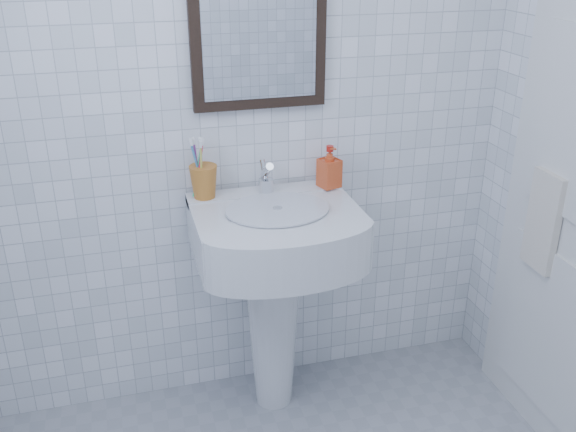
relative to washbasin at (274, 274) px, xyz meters
name	(u,v)px	position (x,y,z in m)	size (l,w,h in m)	color
wall_back	(236,106)	(-0.09, 0.21, 0.62)	(2.20, 0.02, 2.50)	white
washbasin	(274,274)	(0.00, 0.00, 0.00)	(0.61, 0.44, 0.93)	silver
faucet	(266,180)	(0.00, 0.11, 0.35)	(0.06, 0.12, 0.14)	silver
toothbrush_cup	(204,182)	(-0.24, 0.13, 0.36)	(0.10, 0.10, 0.13)	#B96C25
soap_dispenser	(329,166)	(0.25, 0.11, 0.38)	(0.08, 0.08, 0.17)	red
wall_mirror	(259,23)	(0.00, 0.19, 0.92)	(0.50, 0.04, 0.62)	black
towel_ring	(556,175)	(0.97, -0.30, 0.42)	(0.18, 0.18, 0.01)	silver
hand_towel	(543,222)	(0.95, -0.30, 0.24)	(0.03, 0.16, 0.38)	beige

